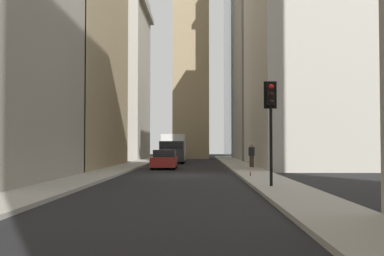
# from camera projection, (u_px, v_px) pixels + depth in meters

# --- Properties ---
(ground_plane) EXTENTS (135.00, 135.00, 0.00)m
(ground_plane) POSITION_uv_depth(u_px,v_px,m) (178.00, 176.00, 28.38)
(ground_plane) COLOR black
(sidewalk_right) EXTENTS (90.00, 2.20, 0.14)m
(sidewalk_right) POSITION_uv_depth(u_px,v_px,m) (101.00, 174.00, 28.46)
(sidewalk_right) COLOR #A8A399
(sidewalk_right) RESTS_ON ground_plane
(sidewalk_left) EXTENTS (90.00, 2.20, 0.14)m
(sidewalk_left) POSITION_uv_depth(u_px,v_px,m) (256.00, 174.00, 28.31)
(sidewalk_left) COLOR #A8A399
(sidewalk_left) RESTS_ON ground_plane
(building_left_midfar) EXTENTS (17.03, 10.50, 20.78)m
(building_left_midfar) POSITION_uv_depth(u_px,v_px,m) (314.00, 40.00, 39.94)
(building_left_midfar) COLOR #B7B2A5
(building_left_midfar) RESTS_ON ground_plane
(building_left_far) EXTENTS (13.92, 10.50, 27.45)m
(building_left_far) POSITION_uv_depth(u_px,v_px,m) (279.00, 45.00, 58.15)
(building_left_far) COLOR gray
(building_left_far) RESTS_ON ground_plane
(building_right_far) EXTENTS (13.33, 10.50, 20.95)m
(building_right_far) POSITION_uv_depth(u_px,v_px,m) (105.00, 75.00, 60.51)
(building_right_far) COLOR #B7B2A5
(building_right_far) RESTS_ON ground_plane
(church_spire) EXTENTS (5.14, 5.14, 35.73)m
(church_spire) POSITION_uv_depth(u_px,v_px,m) (191.00, 18.00, 64.70)
(church_spire) COLOR #9E8966
(church_spire) RESTS_ON ground_plane
(delivery_truck) EXTENTS (6.46, 2.25, 2.84)m
(delivery_truck) POSITION_uv_depth(u_px,v_px,m) (173.00, 148.00, 48.05)
(delivery_truck) COLOR silver
(delivery_truck) RESTS_ON ground_plane
(sedan_red) EXTENTS (4.30, 1.78, 1.42)m
(sedan_red) POSITION_uv_depth(u_px,v_px,m) (165.00, 160.00, 36.41)
(sedan_red) COLOR maroon
(sedan_red) RESTS_ON ground_plane
(traffic_light_foreground) EXTENTS (0.43, 0.52, 4.20)m
(traffic_light_foreground) POSITION_uv_depth(u_px,v_px,m) (271.00, 109.00, 19.51)
(traffic_light_foreground) COLOR black
(traffic_light_foreground) RESTS_ON sidewalk_left
(pedestrian) EXTENTS (0.26, 0.44, 1.75)m
(pedestrian) POSITION_uv_depth(u_px,v_px,m) (252.00, 154.00, 36.32)
(pedestrian) COLOR #473D33
(pedestrian) RESTS_ON sidewalk_left
(discarded_bottle) EXTENTS (0.07, 0.07, 0.27)m
(discarded_bottle) POSITION_uv_depth(u_px,v_px,m) (250.00, 174.00, 25.62)
(discarded_bottle) COLOR brown
(discarded_bottle) RESTS_ON sidewalk_left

